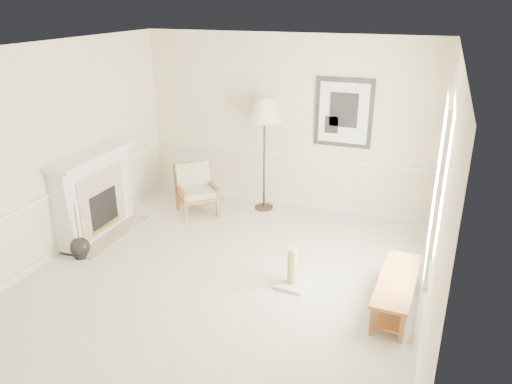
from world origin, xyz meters
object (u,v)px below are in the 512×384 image
bench (396,288)px  floor_vase (80,248)px  armchair (195,186)px  floor_lamp (265,113)px  scratching_post (292,274)px

bench → floor_vase: bearing=-176.3°
floor_vase → armchair: size_ratio=0.89×
floor_lamp → scratching_post: floor_lamp is taller
armchair → floor_lamp: size_ratio=0.47×
floor_lamp → scratching_post: (1.15, -2.22, -1.51)m
floor_vase → scratching_post: (2.99, 0.31, 0.02)m
armchair → bench: 3.89m
floor_vase → floor_lamp: bearing=53.9°
floor_lamp → bench: size_ratio=1.39×
floor_lamp → scratching_post: 2.92m
floor_lamp → armchair: bearing=-154.7°
armchair → scratching_post: bearing=-80.2°
armchair → bench: armchair is taller
armchair → floor_lamp: bearing=-17.0°
floor_vase → bench: floor_vase is taller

